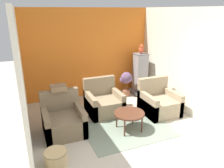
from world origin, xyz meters
name	(u,v)px	position (x,y,z in m)	size (l,w,h in m)	color
ground_plane	(151,164)	(0.00, 0.00, 0.00)	(20.00, 20.00, 0.00)	beige
wall_back_accent	(89,54)	(0.00, 3.70, 1.35)	(3.99, 0.06, 2.69)	orange
wall_left	(21,77)	(-1.97, 1.84, 1.35)	(0.06, 3.67, 2.69)	silver
wall_right	(180,60)	(1.97, 1.84, 1.35)	(0.06, 3.67, 2.69)	silver
area_rug	(129,130)	(0.16, 1.21, 0.01)	(1.96, 1.36, 0.01)	gray
coffee_table	(129,114)	(0.16, 1.21, 0.40)	(0.69, 0.69, 0.44)	#512D1E
armchair_left	(63,121)	(-1.23, 1.68, 0.29)	(0.87, 0.88, 0.91)	#7A664C
armchair_right	(159,103)	(1.28, 1.69, 0.29)	(0.87, 0.88, 0.91)	#9E896B
armchair_middle	(104,103)	(-0.06, 2.27, 0.29)	(0.87, 0.88, 0.91)	#8E7A5B
birdcage	(140,75)	(1.56, 3.20, 0.61)	(0.56, 0.56, 1.32)	slate
parrot	(141,49)	(1.56, 3.20, 1.46)	(0.14, 0.25, 0.30)	#D14C2D
potted_plant	(126,80)	(1.03, 3.14, 0.52)	(0.40, 0.36, 0.78)	brown
wicker_basket	(56,158)	(-1.57, 0.63, 0.15)	(0.42, 0.42, 0.28)	tan
throw_pillow	(58,88)	(-1.23, 2.01, 0.96)	(0.35, 0.35, 0.10)	#846647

